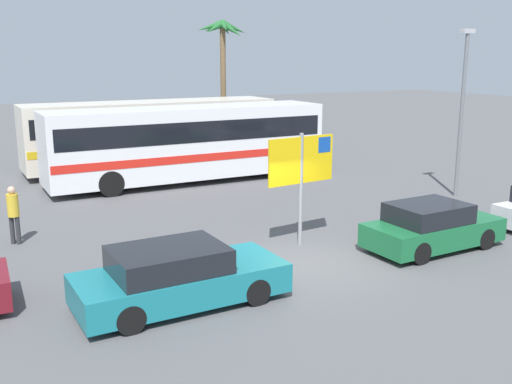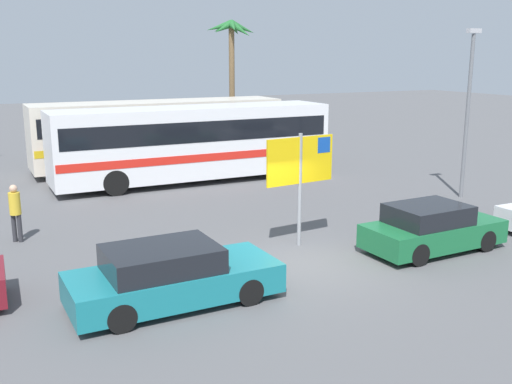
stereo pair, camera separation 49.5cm
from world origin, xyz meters
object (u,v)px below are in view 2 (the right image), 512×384
(car_green, at_px, (432,228))
(bus_front_coach, at_px, (194,140))
(ferry_sign, at_px, (302,165))
(bus_rear_coach, at_px, (159,130))
(car_teal, at_px, (171,276))
(pedestrian_near_sign, at_px, (15,208))

(car_green, bearing_deg, bus_front_coach, 100.67)
(bus_front_coach, relative_size, ferry_sign, 3.70)
(bus_rear_coach, distance_m, car_teal, 16.43)
(car_teal, bearing_deg, car_green, 0.70)
(pedestrian_near_sign, bearing_deg, bus_rear_coach, -179.94)
(bus_rear_coach, xyz_separation_m, car_teal, (-4.71, -15.71, -1.15))
(bus_rear_coach, xyz_separation_m, pedestrian_near_sign, (-7.29, -9.51, -0.79))
(car_teal, relative_size, pedestrian_near_sign, 2.69)
(bus_front_coach, height_order, ferry_sign, ferry_sign)
(car_green, distance_m, pedestrian_near_sign, 11.78)
(bus_front_coach, height_order, pedestrian_near_sign, bus_front_coach)
(ferry_sign, bearing_deg, car_green, -40.48)
(ferry_sign, bearing_deg, bus_rear_coach, 83.69)
(bus_front_coach, bearing_deg, car_green, -77.67)
(bus_front_coach, xyz_separation_m, pedestrian_near_sign, (-7.61, -5.73, -0.79))
(car_teal, distance_m, pedestrian_near_sign, 6.72)
(car_teal, xyz_separation_m, car_green, (7.57, 0.25, -0.00))
(ferry_sign, bearing_deg, pedestrian_near_sign, 145.68)
(ferry_sign, height_order, car_green, ferry_sign)
(bus_rear_coach, relative_size, ferry_sign, 3.70)
(ferry_sign, bearing_deg, car_teal, -159.31)
(bus_rear_coach, bearing_deg, ferry_sign, -90.45)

